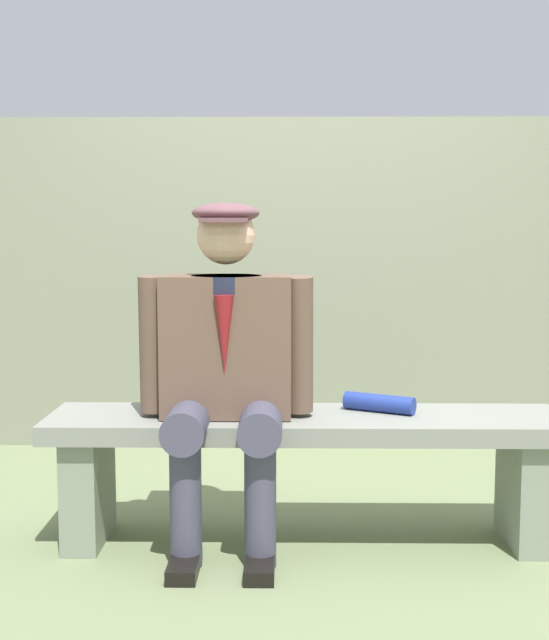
% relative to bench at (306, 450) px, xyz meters
% --- Properties ---
extents(ground_plane, '(30.00, 30.00, 0.00)m').
position_rel_bench_xyz_m(ground_plane, '(0.00, 0.00, -0.35)').
color(ground_plane, '#6A7751').
extents(bench, '(1.89, 0.43, 0.48)m').
position_rel_bench_xyz_m(bench, '(0.00, 0.00, 0.00)').
color(bench, gray).
rests_on(bench, ground).
extents(seated_man, '(0.63, 0.54, 1.25)m').
position_rel_bench_xyz_m(seated_man, '(0.29, 0.05, 0.34)').
color(seated_man, brown).
rests_on(seated_man, ground).
extents(rolled_magazine, '(0.27, 0.18, 0.07)m').
position_rel_bench_xyz_m(rolled_magazine, '(-0.27, -0.05, 0.17)').
color(rolled_magazine, navy).
rests_on(rolled_magazine, bench).
extents(stadium_wall, '(12.00, 0.24, 1.73)m').
position_rel_bench_xyz_m(stadium_wall, '(0.00, -1.49, 0.52)').
color(stadium_wall, gray).
rests_on(stadium_wall, ground).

